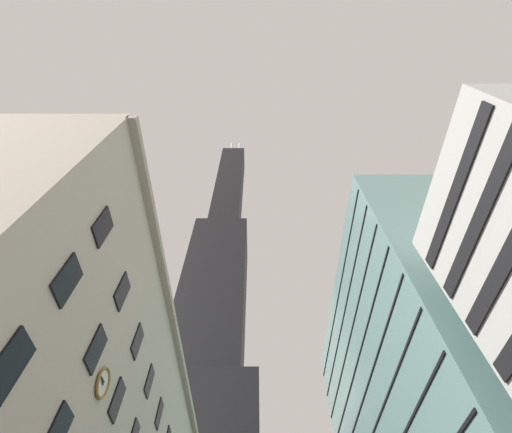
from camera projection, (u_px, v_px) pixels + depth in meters
dark_skyscraper at (209, 334)px, 101.89m from camera, size 29.48×29.48×225.67m
glass_office_midrise at (431, 418)px, 40.05m from camera, size 15.04×42.69×43.47m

